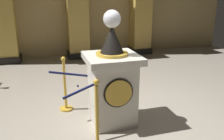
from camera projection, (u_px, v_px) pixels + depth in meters
The scene contains 5 objects.
ground_plane at pixel (119, 117), 4.20m from camera, with size 11.15×11.15×0.00m, color #9E9384.
pedestal_clock at pixel (112, 82), 3.84m from camera, with size 0.83×0.83×1.83m.
stanchion_near at pixel (65, 92), 4.37m from camera, with size 0.24×0.24×1.01m.
stanchion_far at pixel (97, 126), 3.22m from camera, with size 0.24×0.24×1.03m.
velvet_rope at pixel (78, 81), 3.66m from camera, with size 0.83×0.85×0.22m.
Camera 1 is at (-1.19, -3.57, 2.05)m, focal length 38.66 mm.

